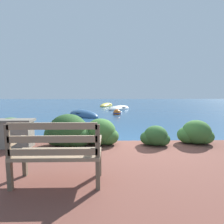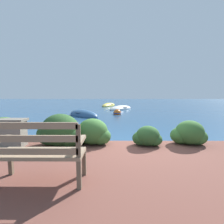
{
  "view_description": "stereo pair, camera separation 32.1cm",
  "coord_description": "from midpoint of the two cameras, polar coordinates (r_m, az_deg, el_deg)",
  "views": [
    {
      "loc": [
        -0.6,
        -4.69,
        1.53
      ],
      "look_at": [
        -0.34,
        6.92,
        0.26
      ],
      "focal_mm": 28.0,
      "sensor_mm": 36.0,
      "label": 1
    },
    {
      "loc": [
        -0.28,
        -4.69,
        1.53
      ],
      "look_at": [
        -0.34,
        6.92,
        0.26
      ],
      "focal_mm": 28.0,
      "sensor_mm": 36.0,
      "label": 2
    }
  ],
  "objects": [
    {
      "name": "hedge_clump_far_left",
      "position": [
        5.21,
        -31.76,
        -5.86
      ],
      "size": [
        1.03,
        0.74,
        0.7
      ],
      "color": "#426B33",
      "rests_on": "patio_terrace"
    },
    {
      "name": "hedge_clump_centre",
      "position": [
        4.52,
        -6.02,
        -6.88
      ],
      "size": [
        0.98,
        0.7,
        0.66
      ],
      "color": "#38662D",
      "rests_on": "patio_terrace"
    },
    {
      "name": "park_bench",
      "position": [
        2.71,
        -20.89,
        -11.98
      ],
      "size": [
        1.25,
        0.48,
        0.93
      ],
      "rotation": [
        0.0,
        0.0,
        -0.02
      ],
      "color": "brown",
      "rests_on": "patio_terrace"
    },
    {
      "name": "mooring_buoy",
      "position": [
        12.46,
        0.88,
        -0.35
      ],
      "size": [
        0.6,
        0.6,
        0.55
      ],
      "color": "orange",
      "rests_on": "ground_plane"
    },
    {
      "name": "rowboat_far",
      "position": [
        20.44,
        -2.25,
        2.13
      ],
      "size": [
        2.02,
        3.4,
        0.65
      ],
      "rotation": [
        0.0,
        0.0,
        4.38
      ],
      "color": "#DBC64C",
      "rests_on": "ground_plane"
    },
    {
      "name": "ground_plane",
      "position": [
        4.95,
        3.99,
        -11.76
      ],
      "size": [
        80.0,
        80.0,
        0.0
      ],
      "color": "navy"
    },
    {
      "name": "hedge_clump_left",
      "position": [
        4.49,
        -16.25,
        -6.39
      ],
      "size": [
        1.18,
        0.85,
        0.8
      ],
      "color": "#284C23",
      "rests_on": "patio_terrace"
    },
    {
      "name": "hedge_clump_far_right",
      "position": [
        4.98,
        23.99,
        -6.41
      ],
      "size": [
        0.9,
        0.65,
        0.61
      ],
      "color": "#38662D",
      "rests_on": "patio_terrace"
    },
    {
      "name": "rowboat_mid",
      "position": [
        16.4,
        1.87,
        1.1
      ],
      "size": [
        2.74,
        3.16,
        0.63
      ],
      "rotation": [
        0.0,
        0.0,
        0.95
      ],
      "color": "silver",
      "rests_on": "ground_plane"
    },
    {
      "name": "hedge_clump_right",
      "position": [
        4.52,
        11.95,
        -7.91
      ],
      "size": [
        0.73,
        0.53,
        0.5
      ],
      "color": "#2D5628",
      "rests_on": "patio_terrace"
    },
    {
      "name": "rowboat_nearest",
      "position": [
        11.69,
        -10.15,
        -1.05
      ],
      "size": [
        2.71,
        2.83,
        0.73
      ],
      "rotation": [
        0.0,
        0.0,
        5.45
      ],
      "color": "#2D517A",
      "rests_on": "ground_plane"
    }
  ]
}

